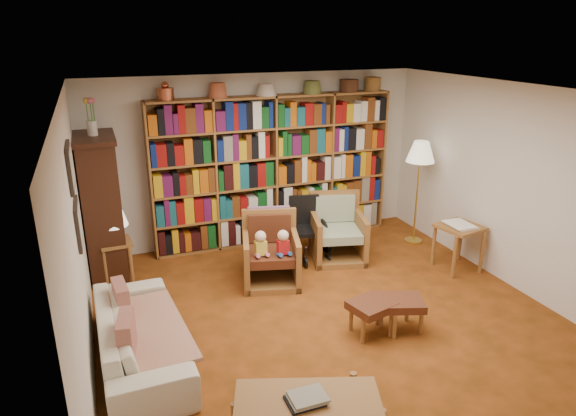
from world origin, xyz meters
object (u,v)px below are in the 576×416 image
armchair_sage (335,233)px  coffee_table (308,406)px  sofa (140,335)px  floor_lamp (420,156)px  side_table_lamp (117,252)px  side_table_papers (459,233)px  armchair_leather (269,253)px  footstool_a (372,308)px  footstool_b (402,305)px  wheelchair (307,230)px

armchair_sage → coffee_table: armchair_sage is taller
sofa → floor_lamp: bearing=-70.7°
side_table_lamp → armchair_sage: (2.94, -0.29, -0.06)m
side_table_lamp → side_table_papers: (4.30, -1.26, 0.12)m
armchair_leather → armchair_sage: 1.17m
floor_lamp → side_table_papers: 1.30m
footstool_a → side_table_papers: bearing=27.4°
footstool_a → footstool_b: footstool_a is taller
wheelchair → footstool_a: wheelchair is taller
armchair_leather → wheelchair: size_ratio=1.03×
armchair_leather → armchair_sage: same height
footstool_a → armchair_sage: bearing=75.3°
side_table_lamp → sofa: bearing=-86.9°
floor_lamp → coffee_table: bearing=-134.5°
coffee_table → floor_lamp: bearing=45.5°
armchair_leather → armchair_sage: size_ratio=0.99×
armchair_leather → wheelchair: (0.74, 0.48, 0.03)m
sofa → footstool_a: sofa is taller
wheelchair → footstool_a: bearing=-93.7°
side_table_lamp → armchair_sage: size_ratio=0.60×
armchair_sage → footstool_a: 2.00m
coffee_table → wheelchair: bearing=67.2°
armchair_sage → coffee_table: 3.57m
footstool_a → coffee_table: 1.70m
footstool_b → coffee_table: bearing=-144.5°
coffee_table → side_table_papers: bearing=34.7°
armchair_leather → sofa: bearing=-145.1°
sofa → floor_lamp: size_ratio=1.22×
side_table_papers → coffee_table: 3.77m
sofa → side_table_lamp: (-0.10, 1.85, 0.12)m
armchair_leather → floor_lamp: 2.69m
armchair_leather → floor_lamp: floor_lamp is taller
floor_lamp → coffee_table: size_ratio=1.25×
side_table_lamp → side_table_papers: bearing=-16.4°
sofa → coffee_table: 1.91m
sofa → armchair_sage: bearing=-62.8°
armchair_sage → side_table_papers: bearing=-35.4°
sofa → floor_lamp: floor_lamp is taller
wheelchair → floor_lamp: (1.73, -0.10, 0.95)m
side_table_lamp → footstool_a: (2.43, -2.23, -0.10)m
armchair_sage → wheelchair: armchair_sage is taller
sofa → side_table_papers: (4.20, 0.58, 0.24)m
sofa → armchair_sage: size_ratio=2.08×
armchair_leather → floor_lamp: size_ratio=0.58×
wheelchair → side_table_papers: bearing=-32.4°
side_table_lamp → armchair_sage: 2.96m
armchair_sage → floor_lamp: (1.36, 0.04, 1.00)m
floor_lamp → footstool_b: floor_lamp is taller
armchair_leather → coffee_table: (-0.63, -2.77, -0.02)m
sofa → side_table_lamp: size_ratio=3.46×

